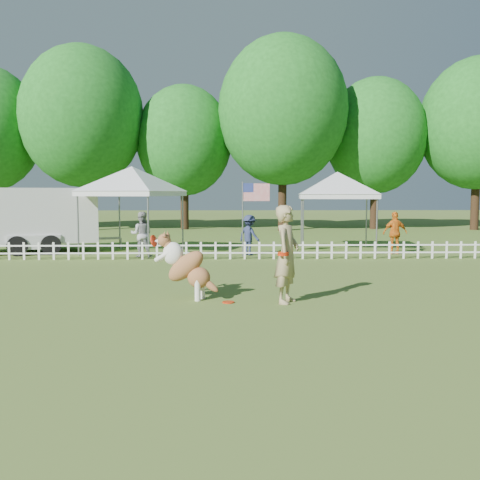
{
  "coord_description": "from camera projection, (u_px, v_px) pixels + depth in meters",
  "views": [
    {
      "loc": [
        -0.37,
        -11.19,
        2.25
      ],
      "look_at": [
        -0.04,
        2.0,
        1.1
      ],
      "focal_mm": 40.0,
      "sensor_mm": 36.0,
      "label": 1
    }
  ],
  "objects": [
    {
      "name": "canopy_tent_right",
      "position": [
        337.0,
        212.0,
        21.08
      ],
      "size": [
        3.26,
        3.26,
        3.03
      ],
      "primitive_type": null,
      "rotation": [
        0.0,
        0.0,
        -0.12
      ],
      "color": "silver",
      "rests_on": "ground"
    },
    {
      "name": "tree_center_left",
      "position": [
        184.0,
        151.0,
        33.25
      ],
      "size": [
        6.0,
        6.0,
        9.8
      ],
      "primitive_type": null,
      "color": "#1B5F1B",
      "rests_on": "ground"
    },
    {
      "name": "handler",
      "position": [
        287.0,
        254.0,
        10.95
      ],
      "size": [
        0.74,
        0.87,
        2.02
      ],
      "primitive_type": "imported",
      "rotation": [
        0.0,
        0.0,
        1.15
      ],
      "color": "tan",
      "rests_on": "ground"
    },
    {
      "name": "tree_left",
      "position": [
        82.0,
        131.0,
        32.01
      ],
      "size": [
        7.4,
        7.4,
        12.0
      ],
      "primitive_type": null,
      "color": "#1B5F1B",
      "rests_on": "ground"
    },
    {
      "name": "tree_far_right",
      "position": [
        477.0,
        137.0,
        32.64
      ],
      "size": [
        7.0,
        7.0,
        11.4
      ],
      "primitive_type": null,
      "color": "#1B5F1B",
      "rests_on": "ground"
    },
    {
      "name": "canopy_tent_left",
      "position": [
        132.0,
        211.0,
        20.16
      ],
      "size": [
        3.96,
        3.96,
        3.19
      ],
      "primitive_type": null,
      "rotation": [
        0.0,
        0.0,
        -0.35
      ],
      "color": "silver",
      "rests_on": "ground"
    },
    {
      "name": "picket_fence",
      "position": [
        237.0,
        251.0,
        18.3
      ],
      "size": [
        22.0,
        0.08,
        0.6
      ],
      "primitive_type": null,
      "color": "white",
      "rests_on": "ground"
    },
    {
      "name": "tree_center_right",
      "position": [
        283.0,
        125.0,
        31.79
      ],
      "size": [
        7.6,
        7.6,
        12.6
      ],
      "primitive_type": null,
      "color": "#1B5F1B",
      "rests_on": "ground"
    },
    {
      "name": "cargo_trailer",
      "position": [
        34.0,
        220.0,
        20.41
      ],
      "size": [
        6.21,
        4.21,
        2.51
      ],
      "primitive_type": null,
      "rotation": [
        0.0,
        0.0,
        0.33
      ],
      "color": "silver",
      "rests_on": "ground"
    },
    {
      "name": "flag_pole",
      "position": [
        243.0,
        219.0,
        18.98
      ],
      "size": [
        1.03,
        0.15,
        2.67
      ],
      "primitive_type": null,
      "rotation": [
        0.0,
        0.0,
        0.04
      ],
      "color": "gray",
      "rests_on": "ground"
    },
    {
      "name": "dog",
      "position": [
        187.0,
        266.0,
        11.37
      ],
      "size": [
        1.44,
        0.88,
        1.41
      ],
      "primitive_type": null,
      "rotation": [
        0.0,
        0.0,
        -0.34
      ],
      "color": "brown",
      "rests_on": "ground"
    },
    {
      "name": "spectator_c",
      "position": [
        395.0,
        233.0,
        19.87
      ],
      "size": [
        0.96,
        0.47,
        1.58
      ],
      "primitive_type": "imported",
      "rotation": [
        0.0,
        0.0,
        3.23
      ],
      "color": "orange",
      "rests_on": "ground"
    },
    {
      "name": "spectator_a",
      "position": [
        142.0,
        234.0,
        18.93
      ],
      "size": [
        0.79,
        0.63,
        1.61
      ],
      "primitive_type": "imported",
      "rotation": [
        0.0,
        0.0,
        3.16
      ],
      "color": "#9B9A9F",
      "rests_on": "ground"
    },
    {
      "name": "frisbee_on_turf",
      "position": [
        228.0,
        302.0,
        11.04
      ],
      "size": [
        0.29,
        0.29,
        0.02
      ],
      "primitive_type": "cylinder",
      "rotation": [
        0.0,
        0.0,
        0.17
      ],
      "color": "red",
      "rests_on": "ground"
    },
    {
      "name": "tree_right",
      "position": [
        375.0,
        146.0,
        33.53
      ],
      "size": [
        6.2,
        6.2,
        10.4
      ],
      "primitive_type": null,
      "color": "#1B5F1B",
      "rests_on": "ground"
    },
    {
      "name": "ground",
      "position": [
        244.0,
        300.0,
        11.35
      ],
      "size": [
        120.0,
        120.0,
        0.0
      ],
      "primitive_type": "plane",
      "color": "#48641F",
      "rests_on": "ground"
    },
    {
      "name": "spectator_b",
      "position": [
        249.0,
        235.0,
        19.53
      ],
      "size": [
        1.05,
        1.06,
        1.47
      ],
      "primitive_type": "imported",
      "rotation": [
        0.0,
        0.0,
        2.33
      ],
      "color": "#252E50",
      "rests_on": "ground"
    }
  ]
}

